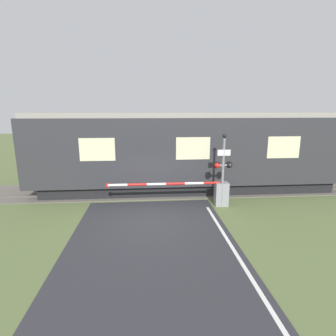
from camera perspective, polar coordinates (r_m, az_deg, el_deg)
The scene contains 5 objects.
ground_plane at distance 10.96m, azimuth -3.71°, elevation -10.93°, with size 80.00×80.00×0.00m, color #5B6B3D.
track_bed at distance 14.50m, azimuth -3.97°, elevation -4.84°, with size 36.00×3.20×0.13m.
train at distance 14.17m, azimuth 4.41°, elevation 3.60°, with size 16.48×2.96×4.21m.
crossing_barrier at distance 12.27m, azimuth 9.49°, elevation -5.20°, with size 5.55×0.44×1.19m.
signal_post at distance 11.89m, azimuth 11.92°, elevation 0.35°, with size 0.87×0.26×3.34m.
Camera 1 is at (-0.11, -10.04, 4.39)m, focal length 28.00 mm.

